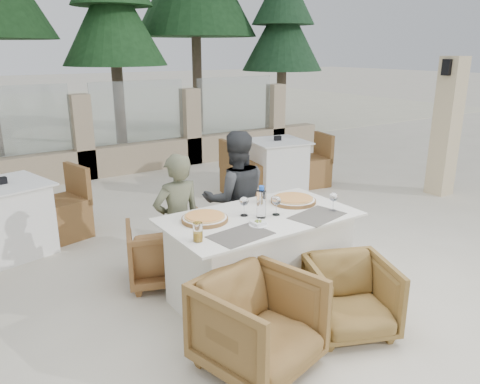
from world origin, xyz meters
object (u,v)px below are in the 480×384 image
armchair_far_right (225,230)px  armchair_far_left (161,253)px  armchair_near_right (350,297)px  wine_glass_centre (244,205)px  olive_dish (258,223)px  beer_glass_right (261,195)px  dining_table (259,258)px  wine_glass_near (276,205)px  diner_right (236,199)px  bg_table_b (277,165)px  diner_left (178,223)px  water_bottle (261,202)px  beer_glass_left (198,232)px  armchair_near_left (258,324)px  wine_glass_corner (333,201)px  bg_table_a (7,219)px  pizza_right (293,200)px  pizza_left (205,218)px

armchair_far_right → armchair_far_left: bearing=20.8°
armchair_near_right → armchair_far_left: bearing=141.7°
wine_glass_centre → olive_dish: size_ratio=1.67×
beer_glass_right → dining_table: bearing=-127.5°
wine_glass_near → olive_dish: 0.30m
wine_glass_centre → diner_right: 0.74m
olive_dish → bg_table_b: (2.32, 2.72, -0.41)m
armchair_far_left → bg_table_b: 3.26m
beer_glass_right → diner_left: size_ratio=0.11×
wine_glass_near → olive_dish: size_ratio=1.67×
water_bottle → beer_glass_left: bearing=-167.6°
wine_glass_near → armchair_near_left: size_ratio=0.25×
beer_glass_right → armchair_far_left: bearing=147.1°
wine_glass_centre → armchair_far_left: 1.01m
wine_glass_near → diner_left: bearing=133.1°
dining_table → beer_glass_left: size_ratio=11.37×
wine_glass_centre → beer_glass_right: (0.32, 0.20, -0.02)m
dining_table → bg_table_b: bearing=49.5°
dining_table → armchair_near_right: size_ratio=2.54×
wine_glass_corner → wine_glass_centre: bearing=155.2°
bg_table_a → beer_glass_left: bearing=-82.6°
armchair_near_right → bg_table_a: size_ratio=0.38×
pizza_right → olive_dish: size_ratio=3.67×
beer_glass_right → bg_table_a: (-1.86, 1.96, -0.45)m
pizza_left → beer_glass_left: beer_glass_left is taller
pizza_left → wine_glass_corner: size_ratio=2.04×
wine_glass_near → beer_glass_right: size_ratio=1.34×
beer_glass_left → beer_glass_right: bearing=27.2°
water_bottle → diner_left: size_ratio=0.22×
wine_glass_centre → pizza_right: bearing=4.4°
armchair_far_left → armchair_near_right: 1.77m
dining_table → armchair_far_right: size_ratio=2.72×
dining_table → armchair_near_left: bearing=-126.4°
water_bottle → wine_glass_centre: (-0.09, 0.11, -0.04)m
armchair_far_left → bg_table_b: bg_table_b is taller
pizza_right → water_bottle: bearing=-161.7°
wine_glass_centre → olive_dish: (-0.03, -0.25, -0.07)m
pizza_left → water_bottle: bearing=-23.3°
pizza_right → wine_glass_near: (-0.33, -0.18, 0.07)m
beer_glass_left → dining_table: bearing=15.1°
pizza_right → armchair_far_right: pizza_right is taller
wine_glass_corner → pizza_left: bearing=159.1°
pizza_right → armchair_far_right: (-0.21, 0.83, -0.53)m
wine_glass_centre → olive_dish: 0.26m
armchair_far_right → pizza_left: bearing=57.9°
armchair_near_right → bg_table_a: bg_table_a is taller
dining_table → armchair_near_left: size_ratio=2.20×
diner_left → bg_table_b: (2.65, 1.96, -0.24)m
water_bottle → beer_glass_left: 0.69m
wine_glass_centre → diner_left: (-0.37, 0.51, -0.24)m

